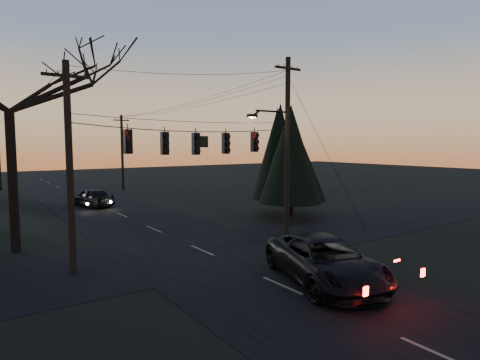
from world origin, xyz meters
TOP-DOWN VIEW (x-y plane):
  - ground_plane at (0.00, 0.00)m, footprint 160.00×160.00m
  - main_road at (0.00, 20.00)m, footprint 8.00×120.00m
  - cross_road at (0.00, 10.00)m, footprint 60.00×7.00m
  - utility_pole_right at (5.50, 10.00)m, footprint 5.00×0.30m
  - utility_pole_left at (-6.00, 10.00)m, footprint 1.80×0.30m
  - utility_pole_far_r at (5.50, 38.00)m, footprint 1.80×0.30m
  - utility_pole_far_l at (-6.00, 46.00)m, footprint 0.30×0.30m
  - span_signal_assembly at (-0.24, 10.00)m, footprint 11.50×0.44m
  - bare_tree_left at (-7.55, 15.03)m, footprint 10.09×10.09m
  - evergreen_right at (10.10, 14.71)m, footprint 4.54×4.54m
  - suv_near at (1.54, 3.33)m, footprint 4.58×6.68m
  - sedan_oncoming_a at (-0.80, 27.33)m, footprint 3.10×4.98m

SIDE VIEW (x-z plane):
  - ground_plane at x=0.00m, z-range 0.00..0.00m
  - utility_pole_right at x=5.50m, z-range -5.00..5.00m
  - utility_pole_left at x=-6.00m, z-range -4.25..4.25m
  - utility_pole_far_r at x=5.50m, z-range -4.25..4.25m
  - utility_pole_far_l at x=-6.00m, z-range -4.00..4.00m
  - cross_road at x=0.00m, z-range 0.00..0.02m
  - main_road at x=0.00m, z-range 0.00..0.02m
  - sedan_oncoming_a at x=-0.80m, z-range 0.00..1.58m
  - suv_near at x=1.54m, z-range 0.00..1.70m
  - evergreen_right at x=10.10m, z-range 0.59..7.89m
  - span_signal_assembly at x=-0.24m, z-range 4.55..6.06m
  - bare_tree_left at x=-7.55m, z-range 2.70..16.26m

